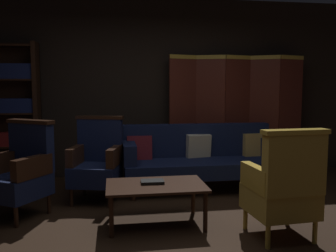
{
  "coord_description": "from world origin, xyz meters",
  "views": [
    {
      "loc": [
        -0.64,
        -3.36,
        1.4
      ],
      "look_at": [
        0.0,
        0.8,
        0.95
      ],
      "focal_mm": 38.78,
      "sensor_mm": 36.0,
      "label": 1
    }
  ],
  "objects_px": {
    "velvet_couch": "(200,156)",
    "armchair_wing_right": "(21,171)",
    "bookshelf": "(7,110)",
    "coffee_table": "(156,189)",
    "folding_screen": "(237,114)",
    "armchair_wing_left": "(97,161)",
    "armchair_gilt_accent": "(283,187)",
    "book_black_cloth": "(152,182)"
  },
  "relations": [
    {
      "from": "coffee_table",
      "to": "armchair_wing_right",
      "type": "xyz_separation_m",
      "value": [
        -1.42,
        0.5,
        0.12
      ]
    },
    {
      "from": "coffee_table",
      "to": "book_black_cloth",
      "type": "xyz_separation_m",
      "value": [
        -0.03,
        0.04,
        0.06
      ]
    },
    {
      "from": "armchair_wing_right",
      "to": "velvet_couch",
      "type": "bearing_deg",
      "value": 18.63
    },
    {
      "from": "velvet_couch",
      "to": "armchair_gilt_accent",
      "type": "height_order",
      "value": "armchair_gilt_accent"
    },
    {
      "from": "coffee_table",
      "to": "armchair_gilt_accent",
      "type": "distance_m",
      "value": 1.24
    },
    {
      "from": "velvet_couch",
      "to": "armchair_gilt_accent",
      "type": "bearing_deg",
      "value": -78.91
    },
    {
      "from": "coffee_table",
      "to": "armchair_gilt_accent",
      "type": "bearing_deg",
      "value": -25.58
    },
    {
      "from": "velvet_couch",
      "to": "armchair_wing_right",
      "type": "distance_m",
      "value": 2.31
    },
    {
      "from": "folding_screen",
      "to": "armchair_wing_right",
      "type": "bearing_deg",
      "value": -154.28
    },
    {
      "from": "armchair_wing_left",
      "to": "book_black_cloth",
      "type": "relative_size",
      "value": 4.44
    },
    {
      "from": "bookshelf",
      "to": "book_black_cloth",
      "type": "relative_size",
      "value": 8.75
    },
    {
      "from": "armchair_gilt_accent",
      "to": "coffee_table",
      "type": "bearing_deg",
      "value": 154.42
    },
    {
      "from": "coffee_table",
      "to": "armchair_wing_right",
      "type": "relative_size",
      "value": 0.96
    },
    {
      "from": "armchair_wing_left",
      "to": "velvet_couch",
      "type": "bearing_deg",
      "value": 12.56
    },
    {
      "from": "bookshelf",
      "to": "folding_screen",
      "type": "bearing_deg",
      "value": -0.9
    },
    {
      "from": "folding_screen",
      "to": "armchair_wing_right",
      "type": "height_order",
      "value": "folding_screen"
    },
    {
      "from": "bookshelf",
      "to": "velvet_couch",
      "type": "xyz_separation_m",
      "value": [
        2.7,
        -0.74,
        -0.63
      ]
    },
    {
      "from": "armchair_gilt_accent",
      "to": "book_black_cloth",
      "type": "distance_m",
      "value": 1.28
    },
    {
      "from": "bookshelf",
      "to": "armchair_gilt_accent",
      "type": "xyz_separation_m",
      "value": [
        3.05,
        -2.51,
        -0.59
      ]
    },
    {
      "from": "coffee_table",
      "to": "book_black_cloth",
      "type": "height_order",
      "value": "book_black_cloth"
    },
    {
      "from": "armchair_gilt_accent",
      "to": "armchair_wing_right",
      "type": "xyz_separation_m",
      "value": [
        -2.54,
        1.04,
        0.0
      ]
    },
    {
      "from": "folding_screen",
      "to": "bookshelf",
      "type": "xyz_separation_m",
      "value": [
        -3.47,
        0.05,
        0.09
      ]
    },
    {
      "from": "armchair_wing_left",
      "to": "folding_screen",
      "type": "bearing_deg",
      "value": 24.77
    },
    {
      "from": "folding_screen",
      "to": "book_black_cloth",
      "type": "xyz_separation_m",
      "value": [
        -1.56,
        -1.88,
        -0.55
      ]
    },
    {
      "from": "coffee_table",
      "to": "folding_screen",
      "type": "bearing_deg",
      "value": 51.51
    },
    {
      "from": "bookshelf",
      "to": "armchair_wing_right",
      "type": "relative_size",
      "value": 1.97
    },
    {
      "from": "folding_screen",
      "to": "bookshelf",
      "type": "bearing_deg",
      "value": 179.1
    },
    {
      "from": "armchair_gilt_accent",
      "to": "armchair_wing_left",
      "type": "bearing_deg",
      "value": 139.86
    },
    {
      "from": "armchair_gilt_accent",
      "to": "book_black_cloth",
      "type": "bearing_deg",
      "value": 153.24
    },
    {
      "from": "velvet_couch",
      "to": "coffee_table",
      "type": "distance_m",
      "value": 1.46
    },
    {
      "from": "folding_screen",
      "to": "book_black_cloth",
      "type": "relative_size",
      "value": 9.25
    },
    {
      "from": "book_black_cloth",
      "to": "armchair_wing_left",
      "type": "bearing_deg",
      "value": 123.75
    },
    {
      "from": "folding_screen",
      "to": "armchair_wing_left",
      "type": "relative_size",
      "value": 2.08
    },
    {
      "from": "armchair_wing_left",
      "to": "coffee_table",
      "type": "bearing_deg",
      "value": -56.2
    },
    {
      "from": "folding_screen",
      "to": "velvet_couch",
      "type": "distance_m",
      "value": 1.16
    },
    {
      "from": "armchair_wing_right",
      "to": "coffee_table",
      "type": "bearing_deg",
      "value": -19.48
    },
    {
      "from": "book_black_cloth",
      "to": "folding_screen",
      "type": "bearing_deg",
      "value": 50.32
    },
    {
      "from": "coffee_table",
      "to": "book_black_cloth",
      "type": "bearing_deg",
      "value": 124.72
    },
    {
      "from": "armchair_gilt_accent",
      "to": "armchair_wing_right",
      "type": "distance_m",
      "value": 2.74
    },
    {
      "from": "armchair_wing_left",
      "to": "book_black_cloth",
      "type": "bearing_deg",
      "value": -56.25
    },
    {
      "from": "velvet_couch",
      "to": "bookshelf",
      "type": "bearing_deg",
      "value": 164.68
    },
    {
      "from": "armchair_gilt_accent",
      "to": "folding_screen",
      "type": "bearing_deg",
      "value": 80.36
    }
  ]
}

